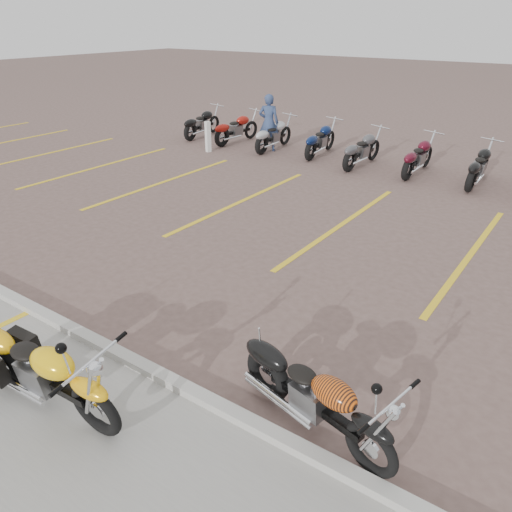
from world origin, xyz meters
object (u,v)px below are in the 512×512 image
(yellow_cruiser, at_px, (45,370))
(bollard, at_px, (208,137))
(flame_cruiser, at_px, (313,396))
(person_a, at_px, (269,123))

(yellow_cruiser, height_order, bollard, bollard)
(flame_cruiser, relative_size, bollard, 2.10)
(yellow_cruiser, distance_m, person_a, 12.60)
(person_a, height_order, bollard, person_a)
(yellow_cruiser, xyz_separation_m, person_a, (-4.77, 11.66, 0.45))
(yellow_cruiser, bearing_deg, bollard, 118.36)
(person_a, distance_m, bollard, 2.07)
(bollard, bearing_deg, yellow_cruiser, -58.63)
(flame_cruiser, height_order, person_a, person_a)
(person_a, bearing_deg, bollard, 17.84)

